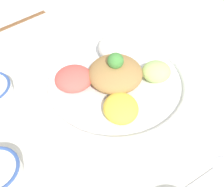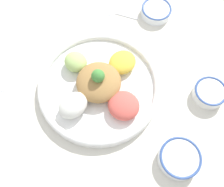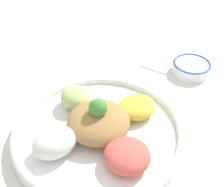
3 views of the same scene
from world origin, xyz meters
The scene contains 5 objects.
ground_plane centered at (0.00, 0.00, 0.00)m, with size 2.40×2.40×0.00m, color silver.
salad_platter centered at (0.02, 0.04, 0.03)m, with size 0.39×0.39×0.11m.
chopsticks_pair_near centered at (0.47, 0.08, 0.00)m, with size 0.02×0.21×0.01m.
serving_spoon_main centered at (-0.29, 0.04, 0.00)m, with size 0.05×0.13×0.01m.
serving_spoon_extra centered at (0.07, -0.29, 0.00)m, with size 0.06×0.14×0.01m.
Camera 1 is at (-0.33, 0.36, 0.51)m, focal length 42.00 mm.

